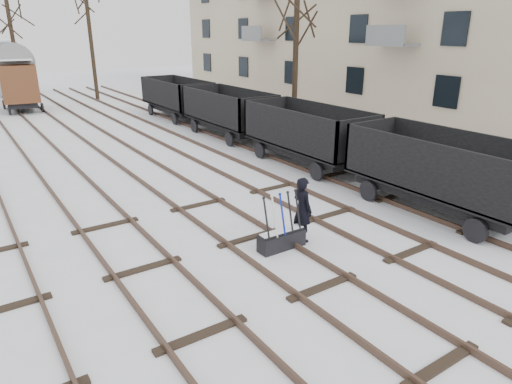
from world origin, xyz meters
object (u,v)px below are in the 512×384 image
(ground_frame, at_px, (282,238))
(box_van_wagon, at_px, (18,81))
(freight_wagon_a, at_px, (441,184))
(worker, at_px, (302,209))

(ground_frame, height_order, box_van_wagon, box_van_wagon)
(ground_frame, relative_size, freight_wagon_a, 0.25)
(worker, relative_size, freight_wagon_a, 0.30)
(box_van_wagon, bearing_deg, worker, -77.98)
(box_van_wagon, bearing_deg, freight_wagon_a, -68.56)
(worker, height_order, freight_wagon_a, freight_wagon_a)
(ground_frame, relative_size, box_van_wagon, 0.31)
(ground_frame, bearing_deg, box_van_wagon, 94.63)
(box_van_wagon, bearing_deg, ground_frame, -79.57)
(worker, bearing_deg, ground_frame, 95.56)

